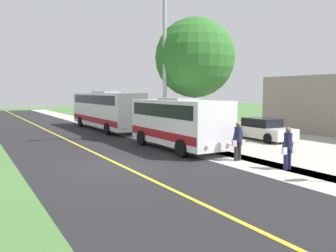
{
  "coord_description": "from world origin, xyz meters",
  "views": [
    {
      "loc": [
        5.76,
        13.89,
        3.24
      ],
      "look_at": [
        -3.5,
        -1.87,
        1.4
      ],
      "focal_mm": 36.96,
      "sensor_mm": 36.0,
      "label": 1
    }
  ],
  "objects_px": {
    "street_light_pole": "(163,64)",
    "parked_car_near": "(263,130)",
    "pedestrian_with_bags": "(288,147)",
    "pedestrian_waiting": "(238,140)",
    "tree_curbside": "(195,58)",
    "transit_bus_rear": "(106,109)",
    "shuttle_bus_front": "(178,121)"
  },
  "relations": [
    {
      "from": "street_light_pole",
      "to": "parked_car_near",
      "type": "distance_m",
      "value": 8.0
    },
    {
      "from": "pedestrian_with_bags",
      "to": "pedestrian_waiting",
      "type": "distance_m",
      "value": 2.5
    },
    {
      "from": "street_light_pole",
      "to": "tree_curbside",
      "type": "bearing_deg",
      "value": -175.54
    },
    {
      "from": "transit_bus_rear",
      "to": "pedestrian_waiting",
      "type": "height_order",
      "value": "transit_bus_rear"
    },
    {
      "from": "pedestrian_waiting",
      "to": "tree_curbside",
      "type": "distance_m",
      "value": 8.43
    },
    {
      "from": "street_light_pole",
      "to": "parked_car_near",
      "type": "xyz_separation_m",
      "value": [
        -6.46,
        2.16,
        -4.21
      ]
    },
    {
      "from": "shuttle_bus_front",
      "to": "street_light_pole",
      "type": "xyz_separation_m",
      "value": [
        -0.41,
        -2.39,
        3.31
      ]
    },
    {
      "from": "shuttle_bus_front",
      "to": "transit_bus_rear",
      "type": "bearing_deg",
      "value": -89.92
    },
    {
      "from": "transit_bus_rear",
      "to": "pedestrian_waiting",
      "type": "distance_m",
      "value": 15.78
    },
    {
      "from": "transit_bus_rear",
      "to": "pedestrian_with_bags",
      "type": "bearing_deg",
      "value": 93.82
    },
    {
      "from": "shuttle_bus_front",
      "to": "parked_car_near",
      "type": "xyz_separation_m",
      "value": [
        -6.86,
        -0.23,
        -0.9
      ]
    },
    {
      "from": "shuttle_bus_front",
      "to": "parked_car_near",
      "type": "distance_m",
      "value": 6.93
    },
    {
      "from": "parked_car_near",
      "to": "shuttle_bus_front",
      "type": "bearing_deg",
      "value": 1.94
    },
    {
      "from": "street_light_pole",
      "to": "parked_car_near",
      "type": "relative_size",
      "value": 2.0
    },
    {
      "from": "shuttle_bus_front",
      "to": "street_light_pole",
      "type": "distance_m",
      "value": 4.11
    },
    {
      "from": "pedestrian_waiting",
      "to": "tree_curbside",
      "type": "height_order",
      "value": "tree_curbside"
    },
    {
      "from": "pedestrian_waiting",
      "to": "street_light_pole",
      "type": "bearing_deg",
      "value": -87.85
    },
    {
      "from": "shuttle_bus_front",
      "to": "parked_car_near",
      "type": "height_order",
      "value": "shuttle_bus_front"
    },
    {
      "from": "pedestrian_with_bags",
      "to": "tree_curbside",
      "type": "relative_size",
      "value": 0.22
    },
    {
      "from": "pedestrian_waiting",
      "to": "street_light_pole",
      "type": "xyz_separation_m",
      "value": [
        0.25,
        -6.62,
        3.91
      ]
    },
    {
      "from": "shuttle_bus_front",
      "to": "transit_bus_rear",
      "type": "distance_m",
      "value": 11.52
    },
    {
      "from": "transit_bus_rear",
      "to": "pedestrian_waiting",
      "type": "bearing_deg",
      "value": 92.45
    },
    {
      "from": "shuttle_bus_front",
      "to": "pedestrian_waiting",
      "type": "relative_size",
      "value": 3.97
    },
    {
      "from": "transit_bus_rear",
      "to": "street_light_pole",
      "type": "relative_size",
      "value": 1.26
    },
    {
      "from": "shuttle_bus_front",
      "to": "street_light_pole",
      "type": "relative_size",
      "value": 0.81
    },
    {
      "from": "shuttle_bus_front",
      "to": "street_light_pole",
      "type": "height_order",
      "value": "street_light_pole"
    },
    {
      "from": "transit_bus_rear",
      "to": "street_light_pole",
      "type": "height_order",
      "value": "street_light_pole"
    },
    {
      "from": "shuttle_bus_front",
      "to": "parked_car_near",
      "type": "relative_size",
      "value": 1.62
    },
    {
      "from": "pedestrian_with_bags",
      "to": "tree_curbside",
      "type": "xyz_separation_m",
      "value": [
        -1.72,
        -9.25,
        4.46
      ]
    },
    {
      "from": "pedestrian_waiting",
      "to": "parked_car_near",
      "type": "distance_m",
      "value": 7.65
    },
    {
      "from": "pedestrian_with_bags",
      "to": "parked_car_near",
      "type": "height_order",
      "value": "pedestrian_with_bags"
    },
    {
      "from": "pedestrian_waiting",
      "to": "parked_car_near",
      "type": "xyz_separation_m",
      "value": [
        -6.21,
        -4.46,
        -0.3
      ]
    }
  ]
}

